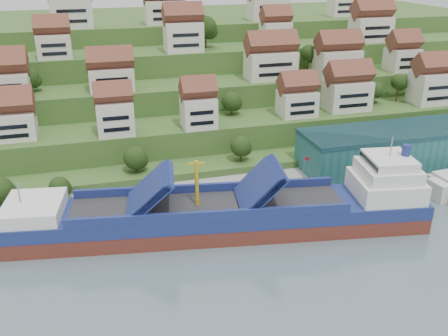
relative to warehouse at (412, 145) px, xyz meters
name	(u,v)px	position (x,y,z in m)	size (l,w,h in m)	color
ground	(243,227)	(-52.00, -17.00, -7.20)	(300.00, 300.00, 0.00)	slate
quay	(301,183)	(-32.00, -2.00, -6.10)	(180.00, 14.00, 2.20)	gray
hillside	(162,73)	(-52.00, 86.55, 3.46)	(260.00, 128.00, 31.00)	#2D4C1E
hillside_village	(188,58)	(-50.46, 43.82, 17.37)	(156.20, 65.02, 29.33)	beige
hillside_trees	(150,102)	(-64.72, 27.04, 9.30)	(141.47, 62.98, 32.44)	#223D14
warehouse	(412,145)	(0.00, 0.00, 0.00)	(60.00, 15.00, 10.00)	#225D5C
flagpole	(304,170)	(-33.89, -7.00, -0.32)	(1.28, 0.16, 8.00)	gray
cargo_ship	(231,215)	(-54.84, -17.23, -3.60)	(87.72, 26.83, 19.34)	#5C261C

